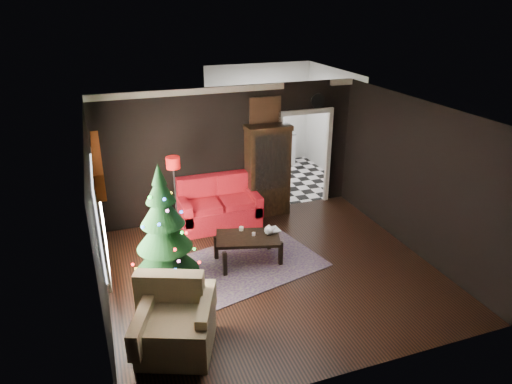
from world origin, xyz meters
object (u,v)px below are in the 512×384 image
object	(u,v)px
teapot	(269,230)
wall_clock	(318,101)
loveseat	(219,203)
kitchen_table	(271,172)
armchair	(176,321)
coffee_table	(248,249)
curio_cabinet	(268,172)
floor_lamp	(176,198)
christmas_tree	(163,228)

from	to	relation	value
teapot	wall_clock	distance (m)	3.30
loveseat	kitchen_table	world-z (taller)	loveseat
armchair	coffee_table	xyz separation A→B (m)	(1.61, 1.78, -0.20)
armchair	wall_clock	size ratio (longest dim) A/B	3.21
loveseat	curio_cabinet	size ratio (longest dim) A/B	0.89
teapot	kitchen_table	world-z (taller)	kitchen_table
loveseat	coffee_table	distance (m)	1.62
loveseat	wall_clock	size ratio (longest dim) A/B	5.31
armchair	kitchen_table	distance (m)	6.03
teapot	coffee_table	bearing A→B (deg)	172.93
floor_lamp	wall_clock	bearing A→B (deg)	10.74
floor_lamp	curio_cabinet	bearing A→B (deg)	12.01
christmas_tree	wall_clock	bearing A→B (deg)	30.63
loveseat	christmas_tree	xyz separation A→B (m)	(-1.39, -1.81, 0.55)
curio_cabinet	coffee_table	bearing A→B (deg)	-120.32
kitchen_table	coffee_table	bearing A→B (deg)	-117.81
loveseat	armchair	distance (m)	3.70
armchair	teapot	xyz separation A→B (m)	(1.99, 1.73, 0.14)
teapot	kitchen_table	bearing A→B (deg)	67.96
loveseat	coffee_table	world-z (taller)	loveseat
loveseat	teapot	world-z (taller)	loveseat
floor_lamp	kitchen_table	xyz separation A→B (m)	(2.72, 1.87, -0.45)
coffee_table	teapot	size ratio (longest dim) A/B	5.88
teapot	armchair	bearing A→B (deg)	-138.96
curio_cabinet	wall_clock	world-z (taller)	wall_clock
floor_lamp	armchair	size ratio (longest dim) A/B	1.64
floor_lamp	christmas_tree	bearing A→B (deg)	-106.42
christmas_tree	kitchen_table	world-z (taller)	christmas_tree
floor_lamp	kitchen_table	distance (m)	3.33
coffee_table	christmas_tree	bearing A→B (deg)	-171.59
curio_cabinet	christmas_tree	xyz separation A→B (m)	(-2.54, -2.03, 0.10)
christmas_tree	wall_clock	world-z (taller)	wall_clock
loveseat	christmas_tree	bearing A→B (deg)	-127.47
coffee_table	teapot	world-z (taller)	teapot
coffee_table	wall_clock	distance (m)	3.69
curio_cabinet	armchair	size ratio (longest dim) A/B	1.85
christmas_tree	armchair	bearing A→B (deg)	-94.81
curio_cabinet	floor_lamp	size ratio (longest dim) A/B	1.13
loveseat	teapot	bearing A→B (deg)	-74.14
wall_clock	coffee_table	bearing A→B (deg)	-138.57
floor_lamp	coffee_table	bearing A→B (deg)	-53.73
curio_cabinet	teapot	size ratio (longest dim) A/B	10.02
loveseat	armchair	bearing A→B (deg)	-114.28
loveseat	christmas_tree	world-z (taller)	christmas_tree
loveseat	christmas_tree	distance (m)	2.35
loveseat	armchair	size ratio (longest dim) A/B	1.66
wall_clock	curio_cabinet	bearing A→B (deg)	-171.47
teapot	wall_clock	size ratio (longest dim) A/B	0.59
armchair	kitchen_table	size ratio (longest dim) A/B	1.37
christmas_tree	floor_lamp	bearing A→B (deg)	73.58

